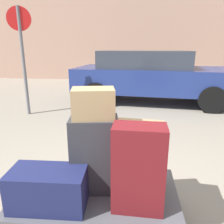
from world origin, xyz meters
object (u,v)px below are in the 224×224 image
(bollard_kerb_near, at_px, (185,81))
(duffel_bag_tan_topmost_pile, at_px, (93,103))
(suitcase_tan_front_left, at_px, (136,155))
(bollard_kerb_mid, at_px, (223,81))
(no_parking_sign, at_px, (22,50))
(suitcase_maroon_stacked_top, at_px, (138,168))
(duffel_bag_navy_rear_left, at_px, (48,188))
(suitcase_charcoal_rear_right, at_px, (94,154))
(luggage_cart, at_px, (97,198))
(parked_car, at_px, (151,75))

(bollard_kerb_near, bearing_deg, duffel_bag_tan_topmost_pile, -107.72)
(suitcase_tan_front_left, distance_m, bollard_kerb_mid, 6.99)
(suitcase_tan_front_left, height_order, bollard_kerb_mid, suitcase_tan_front_left)
(no_parking_sign, bearing_deg, duffel_bag_tan_topmost_pile, -55.56)
(suitcase_maroon_stacked_top, bearing_deg, bollard_kerb_near, 77.40)
(bollard_kerb_mid, bearing_deg, no_parking_sign, -149.34)
(duffel_bag_tan_topmost_pile, bearing_deg, no_parking_sign, 113.90)
(duffel_bag_navy_rear_left, height_order, suitcase_tan_front_left, suitcase_tan_front_left)
(duffel_bag_navy_rear_left, relative_size, duffel_bag_tan_topmost_pile, 1.75)
(suitcase_charcoal_rear_right, bearing_deg, luggage_cart, -71.19)
(parked_car, bearing_deg, no_parking_sign, -151.72)
(parked_car, xyz_separation_m, bollard_kerb_near, (1.29, 1.69, -0.39))
(suitcase_maroon_stacked_top, bearing_deg, duffel_bag_tan_topmost_pile, 151.10)
(luggage_cart, height_order, suitcase_maroon_stacked_top, suitcase_maroon_stacked_top)
(luggage_cart, distance_m, no_parking_sign, 4.04)
(suitcase_tan_front_left, relative_size, parked_car, 0.13)
(bollard_kerb_near, distance_m, no_parking_sign, 5.42)
(no_parking_sign, bearing_deg, duffel_bag_navy_rear_left, -61.56)
(duffel_bag_navy_rear_left, bearing_deg, no_parking_sign, 116.41)
(suitcase_charcoal_rear_right, distance_m, parked_car, 4.76)
(bollard_kerb_mid, bearing_deg, duffel_bag_tan_topmost_pile, -117.56)
(suitcase_charcoal_rear_right, xyz_separation_m, suitcase_tan_front_left, (0.35, 0.08, -0.03))
(bollard_kerb_mid, xyz_separation_m, no_parking_sign, (-5.49, -3.25, 1.08))
(suitcase_maroon_stacked_top, bearing_deg, no_parking_sign, 128.54)
(luggage_cart, height_order, duffel_bag_navy_rear_left, duffel_bag_navy_rear_left)
(luggage_cart, relative_size, no_parking_sign, 0.58)
(suitcase_maroon_stacked_top, distance_m, bollard_kerb_near, 6.82)
(bollard_kerb_near, bearing_deg, suitcase_maroon_stacked_top, -104.27)
(bollard_kerb_near, bearing_deg, suitcase_tan_front_left, -105.03)
(duffel_bag_navy_rear_left, distance_m, bollard_kerb_mid, 7.59)
(suitcase_tan_front_left, xyz_separation_m, bollard_kerb_near, (1.69, 6.31, -0.26))
(duffel_bag_navy_rear_left, distance_m, bollard_kerb_near, 7.06)
(duffel_bag_navy_rear_left, height_order, bollard_kerb_mid, bollard_kerb_mid)
(luggage_cart, distance_m, bollard_kerb_mid, 7.25)
(duffel_bag_navy_rear_left, bearing_deg, luggage_cart, 30.67)
(suitcase_charcoal_rear_right, bearing_deg, bollard_kerb_mid, 55.33)
(luggage_cart, relative_size, suitcase_charcoal_rear_right, 2.12)
(bollard_kerb_mid, distance_m, no_parking_sign, 6.47)
(suitcase_charcoal_rear_right, distance_m, suitcase_tan_front_left, 0.36)
(luggage_cart, relative_size, suitcase_maroon_stacked_top, 2.05)
(suitcase_tan_front_left, xyz_separation_m, suitcase_maroon_stacked_top, (0.01, -0.30, 0.04))
(duffel_bag_tan_topmost_pile, xyz_separation_m, bollard_kerb_near, (2.04, 6.39, -0.72))
(duffel_bag_navy_rear_left, height_order, suitcase_maroon_stacked_top, suitcase_maroon_stacked_top)
(duffel_bag_navy_rear_left, relative_size, bollard_kerb_mid, 0.77)
(luggage_cart, relative_size, duffel_bag_tan_topmost_pile, 4.13)
(duffel_bag_navy_rear_left, xyz_separation_m, parked_car, (1.06, 4.97, 0.27))
(parked_car, bearing_deg, bollard_kerb_near, 52.67)
(duffel_bag_navy_rear_left, bearing_deg, suitcase_maroon_stacked_top, 2.44)
(suitcase_maroon_stacked_top, relative_size, bollard_kerb_mid, 0.89)
(duffel_bag_tan_topmost_pile, distance_m, parked_car, 4.77)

